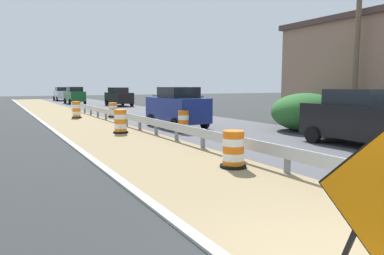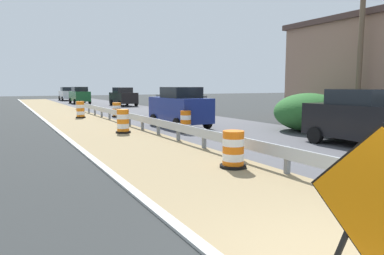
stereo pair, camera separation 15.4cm
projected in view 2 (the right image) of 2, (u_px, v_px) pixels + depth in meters
name	position (u px, v px, depth m)	size (l,w,h in m)	color
guardrail_median	(318.00, 162.00, 7.85)	(0.18, 57.92, 0.71)	#ADB2B7
warning_sign_diamond	(377.00, 208.00, 3.39)	(0.22, 1.51, 1.89)	black
traffic_barrel_nearest	(233.00, 151.00, 9.45)	(0.73, 0.73, 1.01)	orange
traffic_barrel_close	(186.00, 123.00, 16.44)	(0.63, 0.63, 1.05)	orange
traffic_barrel_mid	(123.00, 122.00, 16.40)	(0.71, 0.71, 1.11)	orange
traffic_barrel_far	(117.00, 110.00, 24.90)	(0.74, 0.74, 1.02)	orange
traffic_barrel_farther	(80.00, 110.00, 24.05)	(0.67, 0.67, 1.15)	orange
car_lead_near_lane	(180.00, 107.00, 18.67)	(2.12, 4.22, 2.15)	navy
car_trailing_near_lane	(123.00, 97.00, 38.34)	(2.21, 4.33, 2.02)	black
car_lead_far_lane	(68.00, 94.00, 52.20)	(2.17, 4.80, 2.00)	silver
car_mid_far_lane	(180.00, 101.00, 26.77)	(2.27, 4.74, 2.06)	#4C5156
car_trailing_far_lane	(80.00, 95.00, 43.19)	(2.07, 4.34, 2.07)	#195128
car_distant_a	(364.00, 118.00, 12.67)	(2.22, 4.22, 2.10)	black
utility_pole_near	(361.00, 34.00, 16.08)	(0.24, 1.80, 8.89)	brown
bush_roadside	(309.00, 112.00, 17.02)	(3.35, 3.35, 1.87)	#286028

